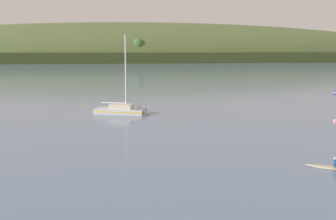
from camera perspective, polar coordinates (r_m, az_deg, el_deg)
far_shoreline_hill at (r=283.05m, az=-3.53°, el=6.42°), size 525.13×133.33×47.72m
sailboat_near_mooring at (r=58.56m, az=-5.32°, el=-0.34°), size 7.83×4.31×11.45m
canoe_with_paddler at (r=34.45m, az=20.58°, el=-6.98°), size 4.04×2.99×1.02m
mooring_buoy_off_fishing_boat at (r=56.00m, az=20.71°, el=-1.40°), size 0.68×0.68×0.76m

